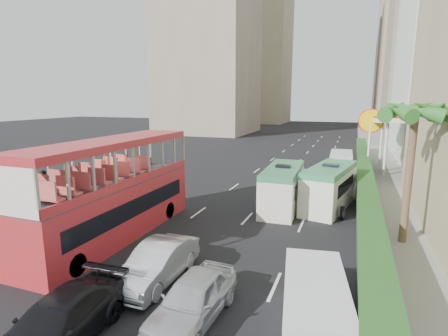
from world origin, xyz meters
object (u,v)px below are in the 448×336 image
at_px(van_asset, 297,185).
at_px(minibus_far, 329,187).
at_px(panel_van_near, 315,310).
at_px(shell_station, 406,145).
at_px(minibus_near, 282,188).
at_px(palm_tree, 409,178).
at_px(car_silver_lane_a, 158,280).
at_px(double_decker_bus, 113,189).
at_px(panel_van_far, 341,163).
at_px(car_silver_lane_b, 194,319).

bearing_deg(van_asset, minibus_far, -56.70).
relative_size(panel_van_near, shell_station, 0.56).
xyz_separation_m(minibus_near, palm_tree, (6.67, -3.82, 2.02)).
distance_m(car_silver_lane_a, panel_van_near, 6.30).
bearing_deg(double_decker_bus, van_asset, 63.99).
distance_m(van_asset, panel_van_near, 19.30).
distance_m(minibus_near, minibus_far, 3.07).
height_order(minibus_far, shell_station, shell_station).
bearing_deg(double_decker_bus, panel_van_far, 63.78).
xyz_separation_m(car_silver_lane_a, minibus_near, (2.73, 10.98, 1.36)).
xyz_separation_m(car_silver_lane_b, palm_tree, (7.04, 8.90, 3.38)).
bearing_deg(palm_tree, van_asset, 122.38).
bearing_deg(car_silver_lane_b, panel_van_near, 9.62).
height_order(minibus_far, panel_van_near, minibus_far).
bearing_deg(car_silver_lane_a, minibus_near, 76.22).
bearing_deg(double_decker_bus, shell_station, 55.18).
height_order(panel_van_far, palm_tree, palm_tree).
height_order(double_decker_bus, van_asset, double_decker_bus).
relative_size(van_asset, minibus_far, 0.73).
xyz_separation_m(car_silver_lane_a, panel_van_far, (5.86, 23.98, 0.99)).
relative_size(double_decker_bus, van_asset, 2.40).
height_order(van_asset, panel_van_far, panel_van_far).
height_order(minibus_near, shell_station, shell_station).
distance_m(double_decker_bus, panel_van_far, 23.26).
bearing_deg(panel_van_far, van_asset, -118.00).
distance_m(van_asset, minibus_far, 6.43).
distance_m(car_silver_lane_b, van_asset, 19.46).
distance_m(double_decker_bus, panel_van_near, 11.51).
height_order(minibus_near, panel_van_near, minibus_near).
bearing_deg(car_silver_lane_a, car_silver_lane_b, -36.24).
distance_m(double_decker_bus, shell_station, 28.02).
bearing_deg(minibus_far, van_asset, 128.38).
height_order(double_decker_bus, panel_van_far, double_decker_bus).
height_order(double_decker_bus, car_silver_lane_b, double_decker_bus).
bearing_deg(car_silver_lane_a, panel_van_near, -11.48).
distance_m(panel_van_near, shell_station, 28.02).
height_order(double_decker_bus, shell_station, shell_station).
height_order(car_silver_lane_b, minibus_far, minibus_far).
height_order(van_asset, minibus_far, minibus_far).
height_order(car_silver_lane_b, van_asset, car_silver_lane_b).
height_order(car_silver_lane_b, panel_van_near, panel_van_near).
distance_m(double_decker_bus, minibus_far, 13.47).
xyz_separation_m(van_asset, minibus_far, (2.87, -5.59, 1.38)).
height_order(panel_van_near, panel_van_far, panel_van_far).
relative_size(car_silver_lane_a, panel_van_near, 1.00).
relative_size(minibus_near, panel_van_far, 1.24).
distance_m(panel_van_far, shell_station, 6.39).
height_order(van_asset, palm_tree, palm_tree).
bearing_deg(car_silver_lane_b, double_decker_bus, 146.33).
bearing_deg(car_silver_lane_b, palm_tree, 53.92).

